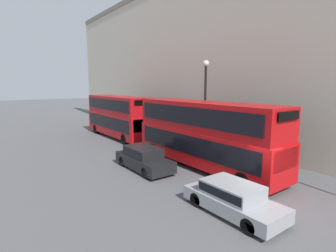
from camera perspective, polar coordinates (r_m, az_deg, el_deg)
ground_plane at (r=13.20m, az=20.25°, el=-15.74°), size 200.00×200.00×0.00m
bus_leading at (r=17.14m, az=7.79°, el=-1.22°), size 2.59×11.35×4.32m
bus_second_in_queue at (r=27.43m, az=-10.74°, el=2.42°), size 2.59×10.15×4.24m
car_dark_sedan at (r=11.77m, az=13.89°, el=-14.81°), size 1.85×4.36×1.31m
car_hatchback at (r=16.98m, az=-5.33°, el=-6.87°), size 1.80×4.57×1.47m
street_lamp at (r=19.87m, az=8.10°, el=5.93°), size 0.44×0.44×7.17m
pedestrian at (r=26.14m, az=-3.31°, el=-1.35°), size 0.36×0.36×1.56m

